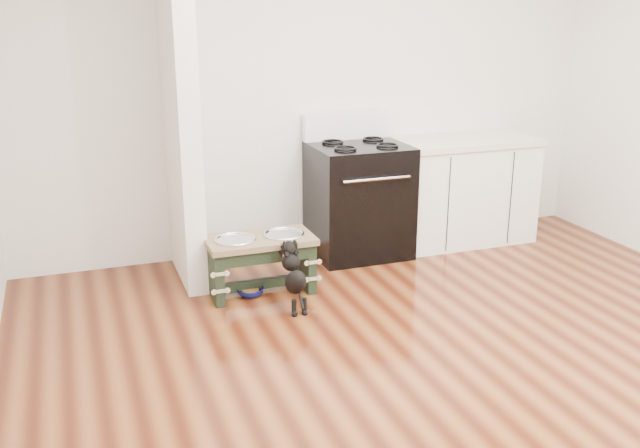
# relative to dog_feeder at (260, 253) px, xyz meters

# --- Properties ---
(ground) EXTENTS (5.00, 5.00, 0.00)m
(ground) POSITION_rel_dog_feeder_xyz_m (0.74, -1.62, -0.30)
(ground) COLOR #41190B
(ground) RESTS_ON ground
(room_shell) EXTENTS (5.00, 5.00, 5.00)m
(room_shell) POSITION_rel_dog_feeder_xyz_m (0.74, -1.62, 1.32)
(room_shell) COLOR silver
(room_shell) RESTS_ON ground
(partition_wall) EXTENTS (0.15, 0.80, 2.70)m
(partition_wall) POSITION_rel_dog_feeder_xyz_m (-0.44, 0.48, 1.05)
(partition_wall) COLOR silver
(partition_wall) RESTS_ON ground
(oven_range) EXTENTS (0.76, 0.69, 1.14)m
(oven_range) POSITION_rel_dog_feeder_xyz_m (0.99, 0.54, 0.18)
(oven_range) COLOR black
(oven_range) RESTS_ON ground
(cabinet_run) EXTENTS (1.24, 0.64, 0.91)m
(cabinet_run) POSITION_rel_dog_feeder_xyz_m (1.97, 0.56, 0.15)
(cabinet_run) COLOR white
(cabinet_run) RESTS_ON ground
(dog_feeder) EXTENTS (0.77, 0.41, 0.44)m
(dog_feeder) POSITION_rel_dog_feeder_xyz_m (0.00, 0.00, 0.00)
(dog_feeder) COLOR black
(dog_feeder) RESTS_ON ground
(puppy) EXTENTS (0.13, 0.39, 0.47)m
(puppy) POSITION_rel_dog_feeder_xyz_m (0.14, -0.35, -0.04)
(puppy) COLOR black
(puppy) RESTS_ON ground
(floor_bowl) EXTENTS (0.20, 0.20, 0.06)m
(floor_bowl) POSITION_rel_dog_feeder_xyz_m (-0.09, -0.04, -0.27)
(floor_bowl) COLOR #0B104F
(floor_bowl) RESTS_ON ground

